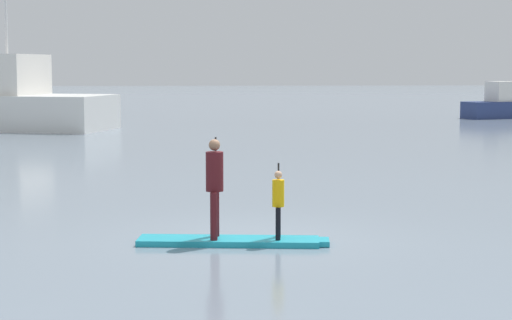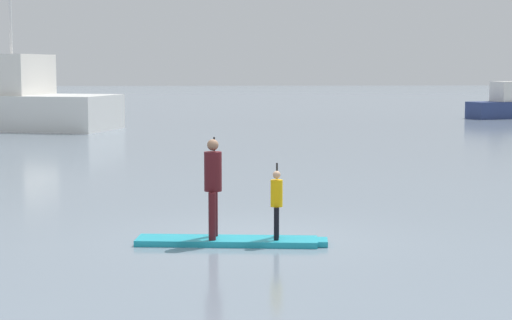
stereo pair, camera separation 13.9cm
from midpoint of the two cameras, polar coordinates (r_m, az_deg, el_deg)
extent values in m
plane|color=gray|center=(15.01, -0.24, -5.16)|extent=(240.00, 240.00, 0.00)
cube|color=#1E9EB2|center=(14.50, -1.66, -5.36)|extent=(3.07, 0.98, 0.10)
cube|color=#1E9EB2|center=(14.46, 4.54, -5.42)|extent=(0.29, 0.47, 0.09)
cylinder|color=#4C1419|center=(14.61, -2.50, -3.50)|extent=(0.12, 0.12, 0.79)
cylinder|color=#4C1419|center=(14.27, -2.63, -3.73)|extent=(0.12, 0.12, 0.79)
cylinder|color=#4C1419|center=(14.34, -2.58, -0.76)|extent=(0.32, 0.32, 0.66)
sphere|color=#8C664C|center=(14.29, -2.58, 1.00)|extent=(0.19, 0.19, 0.19)
cylinder|color=black|center=(14.59, -2.49, -1.76)|extent=(0.03, 0.03, 1.68)
cube|color=black|center=(14.71, -2.47, -4.65)|extent=(0.05, 0.14, 0.18)
cylinder|color=black|center=(14.52, 1.65, -4.07)|extent=(0.08, 0.08, 0.54)
cylinder|color=black|center=(14.28, 1.63, -4.23)|extent=(0.08, 0.08, 0.54)
cylinder|color=#F2B20C|center=(14.32, 1.65, -2.20)|extent=(0.22, 0.22, 0.45)
sphere|color=tan|center=(14.28, 1.65, -0.98)|extent=(0.13, 0.13, 0.13)
cylinder|color=black|center=(14.51, 1.66, -2.65)|extent=(0.03, 0.03, 1.25)
cube|color=black|center=(14.60, 1.65, -4.73)|extent=(0.05, 0.14, 0.18)
camera|label=1|loc=(0.07, -89.78, 0.02)|focal=60.71mm
camera|label=2|loc=(0.07, 90.22, -0.02)|focal=60.71mm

